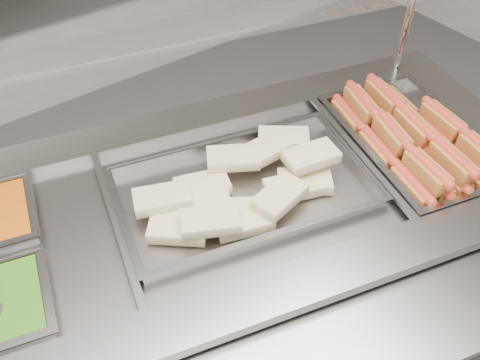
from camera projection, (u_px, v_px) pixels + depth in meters
steam_counter at (226, 285)px, 1.95m from camera, size 2.22×1.39×0.98m
tray_rail at (307, 360)px, 1.27m from camera, size 1.97×0.86×0.06m
sneeze_guard at (190, 34)px, 1.49m from camera, size 1.83×0.75×0.48m
pan_hotdogs at (410, 147)px, 1.82m from camera, size 0.51×0.67×0.11m
pan_wraps at (243, 192)px, 1.65m from camera, size 0.83×0.61×0.08m
hotdogs_in_buns at (413, 139)px, 1.77m from camera, size 0.39×0.62×0.13m
tortilla_wraps at (242, 188)px, 1.60m from camera, size 0.66×0.36×0.10m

